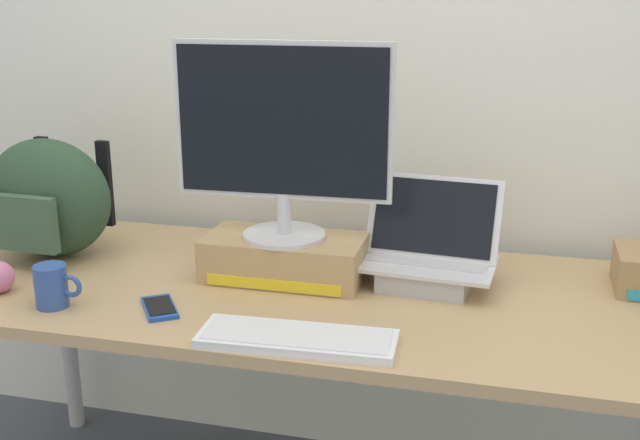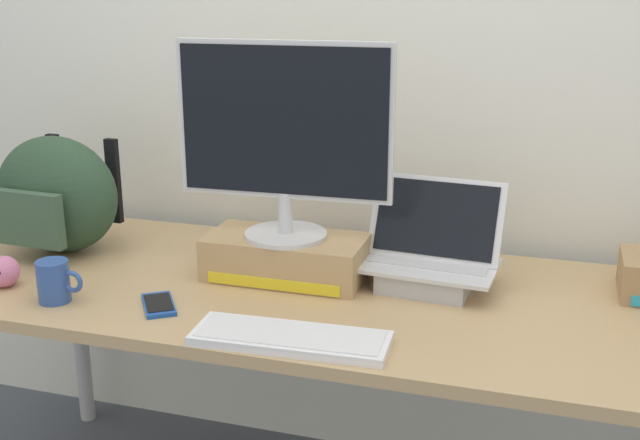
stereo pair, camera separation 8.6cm
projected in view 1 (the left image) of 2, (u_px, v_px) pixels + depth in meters
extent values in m
cube|color=silver|center=(362.00, 42.00, 2.26)|extent=(7.00, 0.10, 2.60)
cube|color=tan|center=(320.00, 294.00, 1.97)|extent=(2.02, 0.79, 0.03)
cylinder|color=#B2B2B7|center=(68.00, 331.00, 2.61)|extent=(0.05, 0.05, 0.70)
cube|color=tan|center=(285.00, 258.00, 2.02)|extent=(0.41, 0.20, 0.11)
cube|color=yellow|center=(273.00, 285.00, 1.94)|extent=(0.35, 0.00, 0.03)
cylinder|color=silver|center=(284.00, 235.00, 2.01)|extent=(0.21, 0.21, 0.01)
cylinder|color=silver|center=(284.00, 213.00, 1.99)|extent=(0.04, 0.04, 0.11)
cube|color=silver|center=(283.00, 121.00, 1.92)|extent=(0.55, 0.04, 0.39)
cube|color=black|center=(282.00, 122.00, 1.91)|extent=(0.52, 0.03, 0.36)
cube|color=#ADADB2|center=(426.00, 275.00, 1.99)|extent=(0.24, 0.22, 0.05)
cube|color=silver|center=(427.00, 264.00, 1.98)|extent=(0.35, 0.24, 0.01)
cube|color=#B7B7BC|center=(428.00, 259.00, 1.99)|extent=(0.31, 0.14, 0.00)
cube|color=silver|center=(434.00, 217.00, 2.01)|extent=(0.34, 0.12, 0.20)
cube|color=black|center=(433.00, 217.00, 2.00)|extent=(0.31, 0.10, 0.17)
cube|color=white|center=(297.00, 339.00, 1.67)|extent=(0.43, 0.16, 0.02)
cube|color=silver|center=(297.00, 334.00, 1.67)|extent=(0.40, 0.14, 0.00)
ellipsoid|color=#28422D|center=(48.00, 198.00, 2.16)|extent=(0.38, 0.25, 0.33)
cube|color=#38513D|center=(19.00, 223.00, 2.05)|extent=(0.22, 0.04, 0.15)
cube|color=black|center=(45.00, 179.00, 2.30)|extent=(0.04, 0.02, 0.25)
cube|color=black|center=(105.00, 184.00, 2.25)|extent=(0.04, 0.02, 0.25)
cylinder|color=#2D4C93|center=(51.00, 286.00, 1.85)|extent=(0.08, 0.08, 0.10)
torus|color=#2D4C93|center=(71.00, 286.00, 1.84)|extent=(0.06, 0.01, 0.06)
cube|color=#19479E|center=(160.00, 308.00, 1.84)|extent=(0.14, 0.15, 0.01)
cube|color=black|center=(159.00, 305.00, 1.84)|extent=(0.11, 0.13, 0.00)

